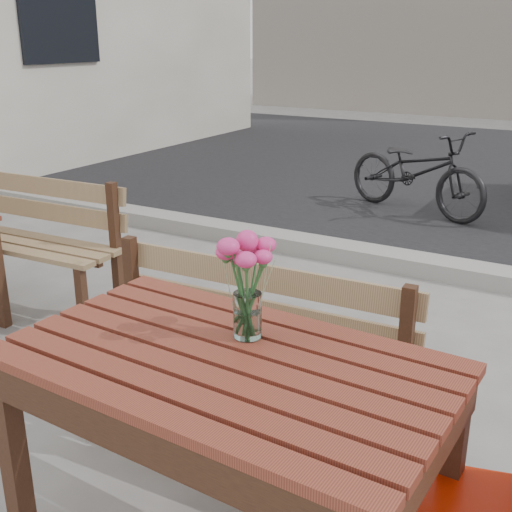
{
  "coord_description": "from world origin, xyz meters",
  "views": [
    {
      "loc": [
        1.09,
        -1.35,
        1.62
      ],
      "look_at": [
        0.2,
        0.18,
        1.01
      ],
      "focal_mm": 45.0,
      "sensor_mm": 36.0,
      "label": 1
    }
  ],
  "objects": [
    {
      "name": "main_table",
      "position": [
        0.21,
        -0.01,
        0.65
      ],
      "size": [
        1.29,
        0.79,
        0.77
      ],
      "rotation": [
        0.0,
        0.0,
        -0.05
      ],
      "color": "#5D2518",
      "rests_on": "ground"
    },
    {
      "name": "red_chair",
      "position": [
        0.94,
        0.15,
        0.47
      ],
      "size": [
        0.48,
        0.48,
        0.8
      ],
      "rotation": [
        0.0,
        0.0,
        -1.32
      ],
      "color": "red",
      "rests_on": "ground"
    },
    {
      "name": "main_bench",
      "position": [
        -0.08,
        0.6,
        0.5
      ],
      "size": [
        1.34,
        0.45,
        0.83
      ],
      "rotation": [
        0.0,
        0.0,
        0.04
      ],
      "color": "olive",
      "rests_on": "ground"
    },
    {
      "name": "bicycle",
      "position": [
        -0.6,
        4.62,
        0.4
      ],
      "size": [
        1.62,
        1.03,
        0.8
      ],
      "primitive_type": "imported",
      "rotation": [
        0.0,
        0.0,
        1.22
      ],
      "color": "black",
      "rests_on": "ground"
    },
    {
      "name": "street",
      "position": [
        0.0,
        5.06,
        0.03
      ],
      "size": [
        30.0,
        8.12,
        0.12
      ],
      "color": "black",
      "rests_on": "ground"
    },
    {
      "name": "main_vase",
      "position": [
        0.2,
        0.13,
        0.98
      ],
      "size": [
        0.18,
        0.18,
        0.33
      ],
      "color": "white",
      "rests_on": "main_table"
    },
    {
      "name": "second_bench",
      "position": [
        -2.03,
        1.22,
        0.52
      ],
      "size": [
        1.39,
        0.47,
        0.86
      ],
      "rotation": [
        0.0,
        0.0,
        0.05
      ],
      "color": "olive",
      "rests_on": "ground"
    }
  ]
}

